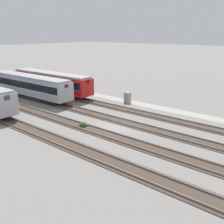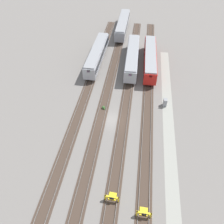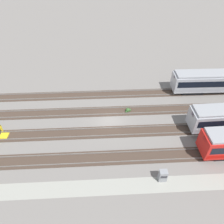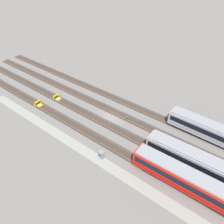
{
  "view_description": "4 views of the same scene",
  "coord_description": "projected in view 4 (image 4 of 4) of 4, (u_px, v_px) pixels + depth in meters",
  "views": [
    {
      "loc": [
        -17.76,
        21.62,
        10.4
      ],
      "look_at": [
        0.31,
        -0.0,
        1.8
      ],
      "focal_mm": 42.0,
      "sensor_mm": 36.0,
      "label": 1
    },
    {
      "loc": [
        -27.91,
        -4.04,
        29.69
      ],
      "look_at": [
        0.31,
        -0.0,
        1.8
      ],
      "focal_mm": 35.0,
      "sensor_mm": 36.0,
      "label": 2
    },
    {
      "loc": [
        -0.91,
        -23.1,
        22.26
      ],
      "look_at": [
        0.31,
        -0.0,
        1.8
      ],
      "focal_mm": 35.0,
      "sensor_mm": 36.0,
      "label": 3
    },
    {
      "loc": [
        22.51,
        -28.98,
        30.62
      ],
      "look_at": [
        0.31,
        -0.0,
        1.8
      ],
      "focal_mm": 35.0,
      "sensor_mm": 36.0,
      "label": 4
    }
  ],
  "objects": [
    {
      "name": "subway_car_front_row_leftmost",
      "position": [
        198.0,
        162.0,
        35.69
      ],
      "size": [
        18.06,
        3.22,
        3.7
      ],
      "color": "#ADAFB7",
      "rests_on": "ground"
    },
    {
      "name": "rail_track_middle",
      "position": [
        117.0,
        113.0,
        49.11
      ],
      "size": [
        90.0,
        2.24,
        0.21
      ],
      "color": "#47382D",
      "rests_on": "ground"
    },
    {
      "name": "weed_clump",
      "position": [
        127.0,
        117.0,
        47.53
      ],
      "size": [
        0.92,
        0.7,
        0.64
      ],
      "color": "#38602D",
      "rests_on": "ground"
    },
    {
      "name": "subway_car_front_row_centre",
      "position": [
        188.0,
        180.0,
        33.0
      ],
      "size": [
        18.05,
        3.2,
        3.7
      ],
      "color": "red",
      "rests_on": "ground"
    },
    {
      "name": "rail_track_near_inner",
      "position": [
        105.0,
        123.0,
        46.39
      ],
      "size": [
        90.0,
        2.24,
        0.21
      ],
      "color": "#47382D",
      "rests_on": "ground"
    },
    {
      "name": "rail_track_nearest",
      "position": [
        91.0,
        134.0,
        43.66
      ],
      "size": [
        90.0,
        2.23,
        0.21
      ],
      "color": "#47382D",
      "rests_on": "ground"
    },
    {
      "name": "bumper_stop_near_inner_track",
      "position": [
        57.0,
        97.0,
        53.19
      ],
      "size": [
        1.38,
        2.01,
        1.22
      ],
      "color": "yellow",
      "rests_on": "ground"
    },
    {
      "name": "ground_plane",
      "position": [
        111.0,
        118.0,
        47.78
      ],
      "size": [
        400.0,
        400.0,
        0.0
      ],
      "primitive_type": "plane",
      "color": "gray"
    },
    {
      "name": "electrical_cabinet",
      "position": [
        101.0,
        155.0,
        38.51
      ],
      "size": [
        0.9,
        0.73,
        1.6
      ],
      "color": "gray",
      "rests_on": "ground"
    },
    {
      "name": "subway_car_front_row_left_inner",
      "position": [
        215.0,
        133.0,
        41.13
      ],
      "size": [
        18.04,
        3.08,
        3.7
      ],
      "color": "#ADAFB7",
      "rests_on": "ground"
    },
    {
      "name": "rail_track_far_inner",
      "position": [
        128.0,
        104.0,
        51.83
      ],
      "size": [
        90.0,
        2.23,
        0.21
      ],
      "color": "#47382D",
      "rests_on": "ground"
    },
    {
      "name": "service_walkway",
      "position": [
        77.0,
        146.0,
        41.23
      ],
      "size": [
        54.0,
        2.0,
        0.01
      ],
      "primitive_type": "cube",
      "color": "#9E9E93",
      "rests_on": "ground"
    },
    {
      "name": "bumper_stop_nearest_track",
      "position": [
        39.0,
        103.0,
        51.17
      ],
      "size": [
        1.35,
        2.0,
        1.22
      ],
      "color": "yellow",
      "rests_on": "ground"
    }
  ]
}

